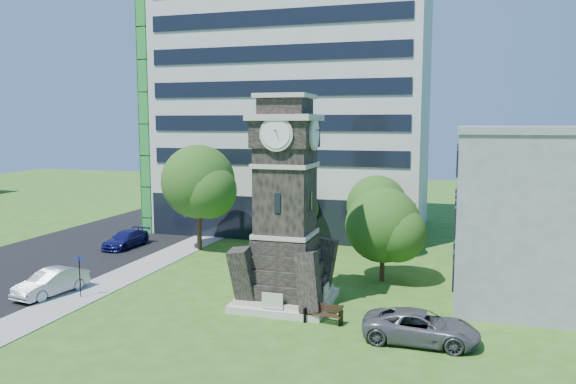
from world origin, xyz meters
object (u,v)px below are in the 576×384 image
(car_east_lot, at_px, (421,327))
(car_street_north, at_px, (126,239))
(park_bench, at_px, (324,313))
(car_street_mid, at_px, (51,282))
(street_sign, at_px, (80,272))
(clock_tower, at_px, (285,215))

(car_east_lot, bearing_deg, car_street_north, 62.14)
(park_bench, bearing_deg, car_street_mid, -169.38)
(car_east_lot, height_order, street_sign, street_sign)
(car_east_lot, bearing_deg, street_sign, 87.90)
(street_sign, bearing_deg, car_street_north, 96.98)
(park_bench, bearing_deg, car_east_lot, -2.90)
(car_east_lot, distance_m, street_sign, 20.35)
(clock_tower, xyz_separation_m, car_street_north, (-17.51, 10.42, -4.57))
(clock_tower, height_order, car_street_mid, clock_tower)
(clock_tower, height_order, park_bench, clock_tower)
(clock_tower, distance_m, car_street_north, 20.88)
(clock_tower, bearing_deg, car_east_lot, -25.26)
(car_street_north, bearing_deg, park_bench, -29.23)
(car_street_north, relative_size, park_bench, 2.44)
(car_east_lot, xyz_separation_m, street_sign, (-20.30, 1.18, 0.83))
(car_street_mid, xyz_separation_m, street_sign, (2.12, -0.00, 0.81))
(car_street_mid, bearing_deg, clock_tower, 20.12)
(clock_tower, height_order, car_street_north, clock_tower)
(clock_tower, xyz_separation_m, park_bench, (2.91, -2.57, -4.73))
(car_street_north, xyz_separation_m, car_east_lot, (25.53, -14.21, 0.06))
(street_sign, bearing_deg, car_street_mid, 165.02)
(car_street_mid, bearing_deg, car_east_lot, 6.83)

